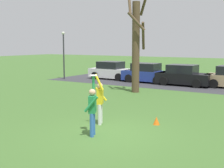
{
  "coord_description": "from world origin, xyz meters",
  "views": [
    {
      "loc": [
        5.55,
        -8.62,
        3.18
      ],
      "look_at": [
        -0.65,
        1.33,
        1.59
      ],
      "focal_mm": 47.85,
      "sensor_mm": 36.0,
      "label": 1
    }
  ],
  "objects_px": {
    "person_defender": "(100,100)",
    "frisbee_disc": "(93,75)",
    "parked_car_blue": "(147,74)",
    "bare_tree_tall": "(136,44)",
    "parked_car_white": "(112,71)",
    "parked_car_black": "(184,76)",
    "person_catcher": "(92,108)",
    "field_cone_orange": "(156,121)",
    "lamppost_by_lot": "(64,50)"
  },
  "relations": [
    {
      "from": "person_defender",
      "to": "frisbee_disc",
      "type": "distance_m",
      "value": 1.73
    },
    {
      "from": "frisbee_disc",
      "to": "parked_car_blue",
      "type": "distance_m",
      "value": 14.87
    },
    {
      "from": "bare_tree_tall",
      "to": "frisbee_disc",
      "type": "bearing_deg",
      "value": -71.57
    },
    {
      "from": "bare_tree_tall",
      "to": "parked_car_white",
      "type": "bearing_deg",
      "value": 134.02
    },
    {
      "from": "parked_car_white",
      "to": "parked_car_blue",
      "type": "height_order",
      "value": "same"
    },
    {
      "from": "frisbee_disc",
      "to": "parked_car_black",
      "type": "height_order",
      "value": "frisbee_disc"
    },
    {
      "from": "parked_car_blue",
      "to": "frisbee_disc",
      "type": "bearing_deg",
      "value": -70.97
    },
    {
      "from": "person_catcher",
      "to": "parked_car_black",
      "type": "height_order",
      "value": "person_catcher"
    },
    {
      "from": "person_catcher",
      "to": "parked_car_white",
      "type": "height_order",
      "value": "person_catcher"
    },
    {
      "from": "frisbee_disc",
      "to": "parked_car_white",
      "type": "distance_m",
      "value": 16.74
    },
    {
      "from": "frisbee_disc",
      "to": "parked_car_black",
      "type": "xyz_separation_m",
      "value": [
        -1.4,
        13.89,
        -1.37
      ]
    },
    {
      "from": "frisbee_disc",
      "to": "bare_tree_tall",
      "type": "xyz_separation_m",
      "value": [
        -3.0,
        9.0,
        1.07
      ]
    },
    {
      "from": "parked_car_white",
      "to": "parked_car_blue",
      "type": "bearing_deg",
      "value": -4.98
    },
    {
      "from": "person_defender",
      "to": "frisbee_disc",
      "type": "xyz_separation_m",
      "value": [
        0.55,
        -1.21,
        1.11
      ]
    },
    {
      "from": "parked_car_blue",
      "to": "field_cone_orange",
      "type": "relative_size",
      "value": 12.91
    },
    {
      "from": "parked_car_white",
      "to": "parked_car_blue",
      "type": "distance_m",
      "value": 3.74
    },
    {
      "from": "lamppost_by_lot",
      "to": "field_cone_orange",
      "type": "relative_size",
      "value": 13.31
    },
    {
      "from": "bare_tree_tall",
      "to": "parked_car_black",
      "type": "bearing_deg",
      "value": 71.91
    },
    {
      "from": "frisbee_disc",
      "to": "lamppost_by_lot",
      "type": "height_order",
      "value": "lamppost_by_lot"
    },
    {
      "from": "parked_car_white",
      "to": "person_catcher",
      "type": "bearing_deg",
      "value": -59.22
    },
    {
      "from": "person_catcher",
      "to": "frisbee_disc",
      "type": "relative_size",
      "value": 7.44
    },
    {
      "from": "person_defender",
      "to": "parked_car_white",
      "type": "xyz_separation_m",
      "value": [
        -7.75,
        13.27,
        -0.25
      ]
    },
    {
      "from": "parked_car_black",
      "to": "lamppost_by_lot",
      "type": "height_order",
      "value": "lamppost_by_lot"
    },
    {
      "from": "bare_tree_tall",
      "to": "person_catcher",
      "type": "bearing_deg",
      "value": -71.43
    },
    {
      "from": "person_defender",
      "to": "parked_car_black",
      "type": "distance_m",
      "value": 12.71
    },
    {
      "from": "parked_car_blue",
      "to": "field_cone_orange",
      "type": "height_order",
      "value": "parked_car_blue"
    },
    {
      "from": "person_defender",
      "to": "parked_car_blue",
      "type": "distance_m",
      "value": 13.49
    },
    {
      "from": "frisbee_disc",
      "to": "field_cone_orange",
      "type": "height_order",
      "value": "frisbee_disc"
    },
    {
      "from": "person_catcher",
      "to": "bare_tree_tall",
      "type": "relative_size",
      "value": 0.33
    },
    {
      "from": "person_catcher",
      "to": "parked_car_white",
      "type": "relative_size",
      "value": 0.5
    },
    {
      "from": "parked_car_black",
      "to": "person_defender",
      "type": "bearing_deg",
      "value": -85.11
    },
    {
      "from": "person_catcher",
      "to": "bare_tree_tall",
      "type": "xyz_separation_m",
      "value": [
        -3.09,
        9.2,
        2.18
      ]
    },
    {
      "from": "person_catcher",
      "to": "parked_car_black",
      "type": "distance_m",
      "value": 14.18
    },
    {
      "from": "person_catcher",
      "to": "parked_car_white",
      "type": "xyz_separation_m",
      "value": [
        -8.39,
        14.68,
        -0.25
      ]
    },
    {
      "from": "parked_car_blue",
      "to": "field_cone_orange",
      "type": "bearing_deg",
      "value": -62.08
    },
    {
      "from": "parked_car_black",
      "to": "lamppost_by_lot",
      "type": "relative_size",
      "value": 0.97
    },
    {
      "from": "person_defender",
      "to": "bare_tree_tall",
      "type": "relative_size",
      "value": 0.32
    },
    {
      "from": "field_cone_orange",
      "to": "parked_car_white",
      "type": "bearing_deg",
      "value": 128.53
    },
    {
      "from": "person_catcher",
      "to": "lamppost_by_lot",
      "type": "bearing_deg",
      "value": 19.8
    },
    {
      "from": "bare_tree_tall",
      "to": "field_cone_orange",
      "type": "distance_m",
      "value": 8.54
    },
    {
      "from": "person_defender",
      "to": "bare_tree_tall",
      "type": "bearing_deg",
      "value": 173.1
    },
    {
      "from": "parked_car_blue",
      "to": "field_cone_orange",
      "type": "xyz_separation_m",
      "value": [
        5.97,
        -11.77,
        -0.57
      ]
    },
    {
      "from": "lamppost_by_lot",
      "to": "field_cone_orange",
      "type": "xyz_separation_m",
      "value": [
        13.35,
        -9.89,
        -2.43
      ]
    },
    {
      "from": "lamppost_by_lot",
      "to": "bare_tree_tall",
      "type": "bearing_deg",
      "value": -19.67
    },
    {
      "from": "person_catcher",
      "to": "person_defender",
      "type": "relative_size",
      "value": 1.02
    },
    {
      "from": "person_defender",
      "to": "parked_car_white",
      "type": "distance_m",
      "value": 15.36
    },
    {
      "from": "person_catcher",
      "to": "person_defender",
      "type": "xyz_separation_m",
      "value": [
        -0.64,
        1.41,
        -0.0
      ]
    },
    {
      "from": "parked_car_white",
      "to": "parked_car_black",
      "type": "bearing_deg",
      "value": -3.82
    },
    {
      "from": "lamppost_by_lot",
      "to": "person_catcher",
      "type": "bearing_deg",
      "value": -45.82
    },
    {
      "from": "parked_car_black",
      "to": "bare_tree_tall",
      "type": "distance_m",
      "value": 5.69
    }
  ]
}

